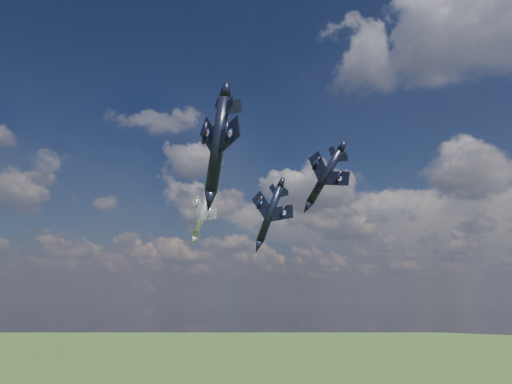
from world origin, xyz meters
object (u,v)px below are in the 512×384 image
Objects in this scene: jet_lead_navy at (270,214)px; jet_right_navy at (218,145)px; jet_left_silver at (202,214)px; jet_high_navy at (325,177)px.

jet_right_navy reaches higher than jet_lead_navy.
jet_high_navy is at bearing 25.80° from jet_left_silver.
jet_high_navy is at bearing 121.33° from jet_right_navy.
jet_right_navy is 1.01× the size of jet_high_navy.
jet_lead_navy is at bearing 8.29° from jet_left_silver.
jet_high_navy reaches higher than jet_lead_navy.
jet_left_silver is (-24.24, -6.87, -5.53)m from jet_high_navy.
jet_lead_navy is at bearing -130.29° from jet_high_navy.
jet_left_silver is at bearing -159.65° from jet_high_navy.
jet_left_silver is (-16.92, 0.50, 1.72)m from jet_lead_navy.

